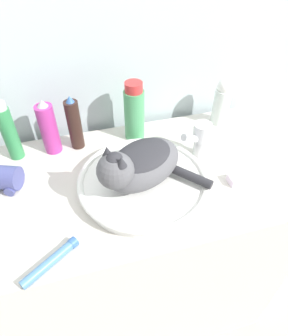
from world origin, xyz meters
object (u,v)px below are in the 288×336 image
cat (139,164)px  shampoo_bottle_tall (9,132)px  faucet (200,138)px  cream_tube (51,261)px  mouthwash_bottle (134,112)px  soap_bar (238,179)px  lotion_bottle_white (222,102)px  spray_bottle_trigger (49,128)px  hairspray_can_black (74,124)px

cat → shampoo_bottle_tall: (-0.37, 0.27, -0.01)m
faucet → cream_tube: 0.60m
mouthwash_bottle → soap_bar: 0.42m
faucet → lotion_bottle_white: size_ratio=0.70×
faucet → spray_bottle_trigger: spray_bottle_trigger is taller
lotion_bottle_white → mouthwash_bottle: mouthwash_bottle is taller
shampoo_bottle_tall → cream_tube: 0.48m
mouthwash_bottle → spray_bottle_trigger: bearing=180.0°
lotion_bottle_white → mouthwash_bottle: 0.35m
hairspray_can_black → shampoo_bottle_tall: 0.21m
cat → hairspray_can_black: bearing=-88.4°
shampoo_bottle_tall → cream_tube: bearing=-78.5°
cat → spray_bottle_trigger: cat is taller
soap_bar → hairspray_can_black: bearing=145.3°
faucet → shampoo_bottle_tall: shampoo_bottle_tall is taller
spray_bottle_trigger → soap_bar: size_ratio=3.27×
lotion_bottle_white → shampoo_bottle_tall: shampoo_bottle_tall is taller
cat → spray_bottle_trigger: bearing=-76.6°
shampoo_bottle_tall → mouthwash_bottle: bearing=-0.0°
shampoo_bottle_tall → cream_tube: (0.09, -0.46, -0.09)m
mouthwash_bottle → cream_tube: (-0.33, -0.46, -0.09)m
mouthwash_bottle → faucet: bearing=-42.3°
faucet → soap_bar: (0.07, -0.16, -0.06)m
faucet → mouthwash_bottle: bearing=-65.4°
faucet → lotion_bottle_white: lotion_bottle_white is taller
hairspray_can_black → lotion_bottle_white: hairspray_can_black is taller
faucet → mouthwash_bottle: 0.25m
mouthwash_bottle → shampoo_bottle_tall: (-0.43, 0.00, -0.00)m
lotion_bottle_white → cream_tube: lotion_bottle_white is taller
faucet → spray_bottle_trigger: size_ratio=0.63×
cat → mouthwash_bottle: bearing=-129.9°
cat → spray_bottle_trigger: (-0.24, 0.27, -0.02)m
cream_tube → cat: bearing=33.5°
cat → cream_tube: 0.35m
mouthwash_bottle → cream_tube: size_ratio=1.46×
mouthwash_bottle → shampoo_bottle_tall: 0.43m
spray_bottle_trigger → shampoo_bottle_tall: shampoo_bottle_tall is taller
hairspray_can_black → soap_bar: hairspray_can_black is taller
spray_bottle_trigger → shampoo_bottle_tall: bearing=180.0°
cat → lotion_bottle_white: (0.40, 0.27, -0.02)m
cream_tube → spray_bottle_trigger: bearing=86.0°
cat → shampoo_bottle_tall: size_ratio=1.61×
cream_tube → soap_bar: (0.59, 0.13, -0.00)m
lotion_bottle_white → faucet: bearing=-133.9°
cream_tube → hairspray_can_black: bearing=75.4°
spray_bottle_trigger → mouthwash_bottle: size_ratio=0.92×
faucet → hairspray_can_black: bearing=-46.0°
cat → lotion_bottle_white: bearing=-174.1°
spray_bottle_trigger → hairspray_can_black: (0.09, 0.00, 0.00)m
mouthwash_bottle → shampoo_bottle_tall: bearing=180.0°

